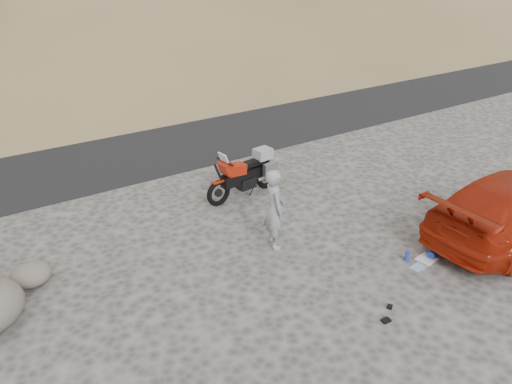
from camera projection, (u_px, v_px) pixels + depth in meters
ground at (304, 258)px, 10.68m from camera, size 140.00×140.00×0.00m
road at (145, 137)px, 17.44m from camera, size 120.00×7.00×0.05m
motorcycle at (247, 174)px, 13.14m from camera, size 2.38×0.86×1.42m
man at (274, 245)px, 11.15m from camera, size 0.60×0.76×1.83m
red_car at (512, 235)px, 11.55m from camera, size 5.10×2.15×1.47m
small_rock at (31, 274)px, 9.75m from camera, size 0.95×0.90×0.47m
gear_white_cloth at (427, 259)px, 10.63m from camera, size 0.45×0.41×0.01m
gear_blue_mat at (433, 251)px, 10.77m from camera, size 0.44×0.33×0.17m
gear_bottle at (407, 256)px, 10.54m from camera, size 0.10×0.10×0.23m
gear_funnel at (453, 253)px, 10.69m from camera, size 0.18×0.18×0.18m
gear_glove_a at (386, 320)px, 8.86m from camera, size 0.17×0.12×0.05m
gear_glove_b at (390, 307)px, 9.20m from camera, size 0.15×0.14×0.04m
gear_blue_cloth at (418, 267)px, 10.36m from camera, size 0.33×0.25×0.01m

